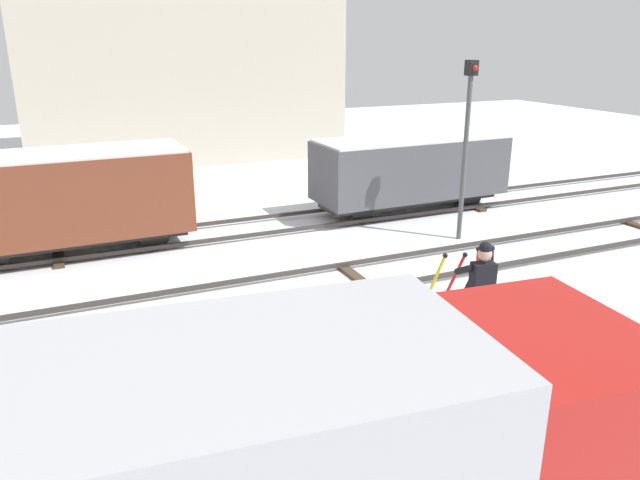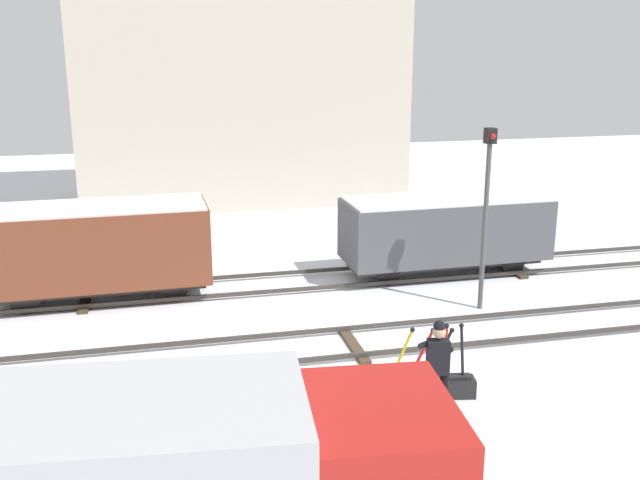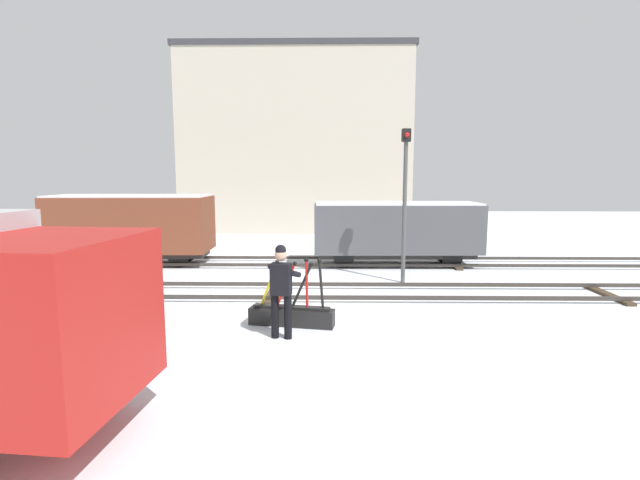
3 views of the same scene
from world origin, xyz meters
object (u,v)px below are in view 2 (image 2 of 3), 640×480
Objects in this scene: rail_worker at (437,363)px; freight_car_back_track at (98,247)px; signal_post at (486,203)px; freight_car_near_switch at (445,230)px; switch_lever_frame at (427,384)px.

freight_car_back_track reaches higher than rail_worker.
signal_post reaches higher than rail_worker.
freight_car_near_switch reaches higher than rail_worker.
rail_worker is 0.41× the size of signal_post.
rail_worker is 0.32× the size of freight_car_near_switch.
switch_lever_frame is 1.00× the size of rail_worker.
freight_car_near_switch is 1.05× the size of freight_car_back_track.
freight_car_back_track is (-6.17, 6.82, 1.16)m from switch_lever_frame.
freight_car_back_track reaches higher than freight_car_near_switch.
freight_car_back_track is at bearing 178.89° from freight_car_near_switch.
signal_post reaches higher than freight_car_near_switch.
switch_lever_frame is 1.11m from rail_worker.
switch_lever_frame is at bearing -126.20° from signal_post.
freight_car_near_switch is 9.31m from freight_car_back_track.
rail_worker is (-0.14, -0.76, 0.79)m from switch_lever_frame.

